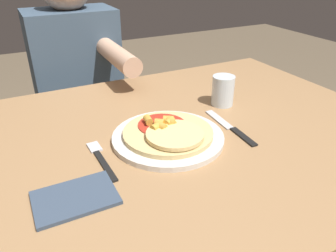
{
  "coord_description": "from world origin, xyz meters",
  "views": [
    {
      "loc": [
        -0.36,
        -0.67,
        1.19
      ],
      "look_at": [
        -0.03,
        -0.02,
        0.8
      ],
      "focal_mm": 35.0,
      "sensor_mm": 36.0,
      "label": 1
    }
  ],
  "objects_px": {
    "plate": "(168,137)",
    "dining_table": "(175,165)",
    "knife": "(230,127)",
    "drinking_glass": "(223,91)",
    "pizza": "(169,132)",
    "fork": "(101,158)",
    "person_diner": "(79,82)"
  },
  "relations": [
    {
      "from": "plate",
      "to": "dining_table",
      "type": "bearing_deg",
      "value": 30.88
    },
    {
      "from": "knife",
      "to": "plate",
      "type": "bearing_deg",
      "value": 172.71
    },
    {
      "from": "dining_table",
      "to": "drinking_glass",
      "type": "distance_m",
      "value": 0.28
    },
    {
      "from": "pizza",
      "to": "drinking_glass",
      "type": "height_order",
      "value": "drinking_glass"
    },
    {
      "from": "pizza",
      "to": "fork",
      "type": "relative_size",
      "value": 1.31
    },
    {
      "from": "dining_table",
      "to": "plate",
      "type": "xyz_separation_m",
      "value": [
        -0.03,
        -0.02,
        0.11
      ]
    },
    {
      "from": "plate",
      "to": "person_diner",
      "type": "relative_size",
      "value": 0.24
    },
    {
      "from": "plate",
      "to": "fork",
      "type": "height_order",
      "value": "plate"
    },
    {
      "from": "plate",
      "to": "knife",
      "type": "bearing_deg",
      "value": -7.29
    },
    {
      "from": "drinking_glass",
      "to": "person_diner",
      "type": "xyz_separation_m",
      "value": [
        -0.32,
        0.6,
        -0.12
      ]
    },
    {
      "from": "drinking_glass",
      "to": "pizza",
      "type": "bearing_deg",
      "value": -154.06
    },
    {
      "from": "plate",
      "to": "person_diner",
      "type": "bearing_deg",
      "value": 95.39
    },
    {
      "from": "dining_table",
      "to": "plate",
      "type": "bearing_deg",
      "value": -149.12
    },
    {
      "from": "plate",
      "to": "person_diner",
      "type": "xyz_separation_m",
      "value": [
        -0.07,
        0.72,
        -0.08
      ]
    },
    {
      "from": "knife",
      "to": "person_diner",
      "type": "xyz_separation_m",
      "value": [
        -0.25,
        0.74,
        -0.08
      ]
    },
    {
      "from": "knife",
      "to": "drinking_glass",
      "type": "bearing_deg",
      "value": 63.31
    },
    {
      "from": "dining_table",
      "to": "knife",
      "type": "height_order",
      "value": "knife"
    },
    {
      "from": "knife",
      "to": "dining_table",
      "type": "bearing_deg",
      "value": 163.62
    },
    {
      "from": "pizza",
      "to": "person_diner",
      "type": "height_order",
      "value": "person_diner"
    },
    {
      "from": "drinking_glass",
      "to": "dining_table",
      "type": "bearing_deg",
      "value": -155.68
    },
    {
      "from": "plate",
      "to": "pizza",
      "type": "relative_size",
      "value": 1.25
    },
    {
      "from": "plate",
      "to": "knife",
      "type": "distance_m",
      "value": 0.18
    },
    {
      "from": "dining_table",
      "to": "person_diner",
      "type": "bearing_deg",
      "value": 98.26
    },
    {
      "from": "dining_table",
      "to": "fork",
      "type": "relative_size",
      "value": 7.14
    },
    {
      "from": "plate",
      "to": "pizza",
      "type": "bearing_deg",
      "value": -95.77
    },
    {
      "from": "knife",
      "to": "pizza",
      "type": "bearing_deg",
      "value": 173.96
    },
    {
      "from": "dining_table",
      "to": "person_diner",
      "type": "height_order",
      "value": "person_diner"
    },
    {
      "from": "dining_table",
      "to": "plate",
      "type": "distance_m",
      "value": 0.12
    },
    {
      "from": "plate",
      "to": "knife",
      "type": "xyz_separation_m",
      "value": [
        0.18,
        -0.02,
        -0.0
      ]
    },
    {
      "from": "fork",
      "to": "drinking_glass",
      "type": "distance_m",
      "value": 0.45
    },
    {
      "from": "pizza",
      "to": "drinking_glass",
      "type": "bearing_deg",
      "value": 25.94
    },
    {
      "from": "drinking_glass",
      "to": "person_diner",
      "type": "height_order",
      "value": "person_diner"
    }
  ]
}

